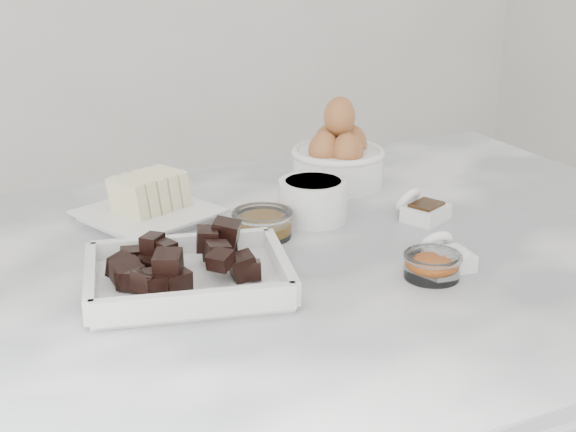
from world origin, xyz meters
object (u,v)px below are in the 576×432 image
at_px(chocolate_dish, 188,270).
at_px(salt_spoon, 445,255).
at_px(honey_bowl, 262,223).
at_px(sugar_ramekin, 313,199).
at_px(egg_bowl, 338,157).
at_px(zest_bowl, 432,264).
at_px(butter_plate, 146,204).
at_px(vanilla_spoon, 421,209).

xyz_separation_m(chocolate_dish, salt_spoon, (0.30, -0.07, -0.01)).
xyz_separation_m(honey_bowl, salt_spoon, (0.16, -0.18, -0.00)).
relative_size(sugar_ramekin, egg_bowl, 0.65).
bearing_deg(zest_bowl, chocolate_dish, 161.26).
bearing_deg(sugar_ramekin, honey_bowl, -162.82).
bearing_deg(sugar_ramekin, salt_spoon, -71.39).
bearing_deg(egg_bowl, butter_plate, -175.65).
height_order(chocolate_dish, vanilla_spoon, chocolate_dish).
xyz_separation_m(chocolate_dish, vanilla_spoon, (0.37, 0.08, -0.01)).
bearing_deg(honey_bowl, butter_plate, 134.24).
distance_m(sugar_ramekin, honey_bowl, 0.09).
bearing_deg(salt_spoon, chocolate_dish, 166.64).
distance_m(chocolate_dish, butter_plate, 0.24).
bearing_deg(zest_bowl, butter_plate, 127.29).
bearing_deg(chocolate_dish, sugar_ramekin, 31.29).
bearing_deg(salt_spoon, zest_bowl, -148.23).
height_order(sugar_ramekin, salt_spoon, sugar_ramekin).
relative_size(chocolate_dish, salt_spoon, 3.56).
height_order(egg_bowl, honey_bowl, egg_bowl).
height_order(butter_plate, honey_bowl, butter_plate).
height_order(butter_plate, egg_bowl, egg_bowl).
bearing_deg(sugar_ramekin, butter_plate, 155.19).
xyz_separation_m(egg_bowl, salt_spoon, (-0.03, -0.33, -0.03)).
bearing_deg(salt_spoon, sugar_ramekin, 108.61).
relative_size(egg_bowl, salt_spoon, 2.02).
bearing_deg(vanilla_spoon, salt_spoon, -114.24).
bearing_deg(butter_plate, egg_bowl, 4.35).
bearing_deg(butter_plate, vanilla_spoon, -24.77).
xyz_separation_m(vanilla_spoon, salt_spoon, (-0.07, -0.15, -0.00)).
height_order(honey_bowl, vanilla_spoon, vanilla_spoon).
xyz_separation_m(sugar_ramekin, honey_bowl, (-0.09, -0.03, -0.01)).
relative_size(sugar_ramekin, honey_bowl, 1.17).
relative_size(zest_bowl, vanilla_spoon, 0.80).
relative_size(chocolate_dish, honey_bowl, 3.17).
relative_size(honey_bowl, vanilla_spoon, 0.94).
bearing_deg(salt_spoon, butter_plate, 132.42).
bearing_deg(honey_bowl, zest_bowl, -57.74).
distance_m(zest_bowl, salt_spoon, 0.04).
relative_size(butter_plate, vanilla_spoon, 2.39).
distance_m(chocolate_dish, vanilla_spoon, 0.37).
xyz_separation_m(egg_bowl, zest_bowl, (-0.07, -0.35, -0.03)).
relative_size(butter_plate, sugar_ramekin, 2.16).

